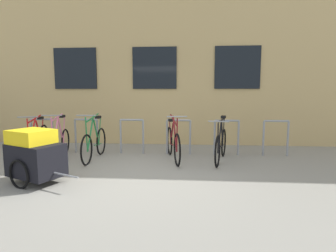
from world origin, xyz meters
TOP-DOWN VIEW (x-y plane):
  - ground_plane at (0.00, 0.00)m, footprint 42.00×42.00m
  - storefront_building at (0.00, 7.02)m, footprint 28.00×7.67m
  - bike_rack at (0.17, 1.90)m, footprint 6.64×0.05m
  - bicycle_red at (-2.68, 1.37)m, footprint 0.52×1.79m
  - bicycle_green at (-1.19, 1.24)m, footprint 0.44×1.73m
  - bicycle_maroon at (0.66, 1.34)m, footprint 0.54×1.78m
  - bicycle_pink at (-2.09, 1.34)m, footprint 0.45×1.64m
  - bicycle_black at (1.76, 1.30)m, footprint 0.56×1.70m
  - bike_trailer at (-1.63, -0.50)m, footprint 1.45×0.92m

SIDE VIEW (x-z plane):
  - ground_plane at x=0.00m, z-range 0.00..0.00m
  - bicycle_pink at x=-2.09m, z-range -0.17..0.92m
  - bicycle_black at x=1.76m, z-range -0.13..0.90m
  - bicycle_green at x=-1.19m, z-range -0.17..0.94m
  - bicycle_maroon at x=0.66m, z-range -0.15..0.94m
  - bicycle_red at x=-2.68m, z-range -0.13..0.92m
  - bike_trailer at x=-1.63m, z-range 0.01..0.96m
  - bike_rack at x=0.17m, z-range 0.10..0.99m
  - storefront_building at x=0.00m, z-range 0.00..6.81m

